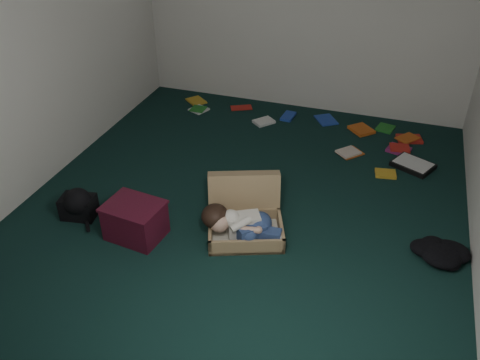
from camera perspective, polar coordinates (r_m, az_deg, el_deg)
The scene contains 11 objects.
floor at distance 4.82m, azimuth 0.57°, elevation -2.54°, with size 4.50×4.50×0.00m, color black.
wall_back at distance 6.27m, azimuth 7.43°, elevation 19.06°, with size 4.50×4.50×0.00m, color white.
wall_front at distance 2.43m, azimuth -16.14°, elevation -7.21°, with size 4.50×4.50×0.00m, color white.
wall_left at distance 5.13m, azimuth -21.77°, elevation 13.79°, with size 4.50×4.50×0.00m, color white.
suitcase at distance 4.42m, azimuth 0.56°, elevation -4.05°, with size 0.81×0.80×0.47m.
person at distance 4.27m, azimuth 0.08°, elevation -4.93°, with size 0.70×0.36×0.29m.
maroon_bin at distance 4.42m, azimuth -11.70°, elevation -4.46°, with size 0.52×0.43×0.33m.
backpack at distance 4.81m, azimuth -17.68°, elevation -2.81°, with size 0.38×0.30×0.23m, color black, non-canonical shape.
clothing_pile at distance 4.51m, azimuth 20.97°, elevation -6.99°, with size 0.44×0.36×0.14m, color black, non-canonical shape.
paper_tray at distance 5.63m, azimuth 18.85°, elevation 1.63°, with size 0.48×0.44×0.06m.
book_scatter at distance 6.11m, azimuth 8.93°, elevation 5.53°, with size 3.01×1.30×0.02m.
Camera 1 is at (1.20, -3.71, 2.83)m, focal length 38.00 mm.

